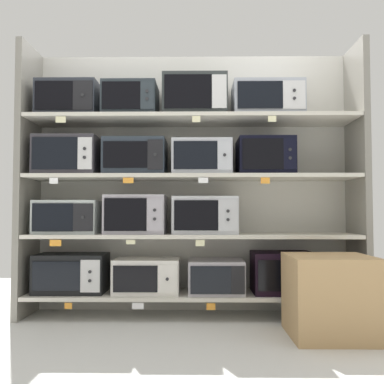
{
  "coord_description": "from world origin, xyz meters",
  "views": [
    {
      "loc": [
        0.05,
        -3.53,
        0.82
      ],
      "look_at": [
        0.0,
        0.0,
        0.98
      ],
      "focal_mm": 41.36,
      "sensor_mm": 36.0,
      "label": 1
    }
  ],
  "objects": [
    {
      "name": "price_tag_10",
      "position": [
        0.55,
        -0.23,
        1.06
      ],
      "size": [
        0.07,
        0.0,
        0.05
      ],
      "primitive_type": "cube",
      "color": "orange"
    },
    {
      "name": "microwave_4",
      "position": [
        -0.99,
        -0.0,
        0.78
      ],
      "size": [
        0.49,
        0.38,
        0.26
      ],
      "color": "#B1BBB8",
      "rests_on": "shelf_1"
    },
    {
      "name": "microwave_0",
      "position": [
        -0.96,
        -0.0,
        0.34
      ],
      "size": [
        0.55,
        0.35,
        0.31
      ],
      "color": "black",
      "rests_on": "shelf_0"
    },
    {
      "name": "shipping_carton",
      "position": [
        0.92,
        -0.56,
        0.27
      ],
      "size": [
        0.54,
        0.54,
        0.53
      ],
      "primitive_type": "cube",
      "color": "tan",
      "rests_on": "ground"
    },
    {
      "name": "microwave_2",
      "position": [
        0.19,
        -0.0,
        0.31
      ],
      "size": [
        0.43,
        0.41,
        0.26
      ],
      "color": "#A39DA4",
      "rests_on": "shelf_0"
    },
    {
      "name": "microwave_14",
      "position": [
        0.6,
        -0.0,
        1.72
      ],
      "size": [
        0.55,
        0.38,
        0.27
      ],
      "color": "#9EA4AF",
      "rests_on": "shelf_3"
    },
    {
      "name": "microwave_12",
      "position": [
        -0.49,
        -0.0,
        1.71
      ],
      "size": [
        0.42,
        0.41,
        0.27
      ],
      "color": "#262E34",
      "rests_on": "shelf_3"
    },
    {
      "name": "price_tag_6",
      "position": [
        0.06,
        -0.23,
        0.59
      ],
      "size": [
        0.07,
        0.0,
        0.05
      ],
      "primitive_type": "cube",
      "color": "beige"
    },
    {
      "name": "upright_left",
      "position": [
        -1.32,
        0.0,
        1.08
      ],
      "size": [
        0.05,
        0.46,
        2.16
      ],
      "primitive_type": "cube",
      "color": "gray",
      "rests_on": "ground"
    },
    {
      "name": "microwave_13",
      "position": [
        0.02,
        -0.0,
        1.74
      ],
      "size": [
        0.51,
        0.41,
        0.32
      ],
      "color": "#2B3131",
      "rests_on": "shelf_3"
    },
    {
      "name": "price_tag_1",
      "position": [
        -0.4,
        -0.23,
        0.13
      ],
      "size": [
        0.09,
        0.0,
        0.04
      ],
      "primitive_type": "cube",
      "color": "white"
    },
    {
      "name": "price_tag_2",
      "position": [
        0.14,
        -0.23,
        0.12
      ],
      "size": [
        0.07,
        0.0,
        0.05
      ],
      "primitive_type": "cube",
      "color": "orange"
    },
    {
      "name": "microwave_5",
      "position": [
        -0.45,
        -0.0,
        0.8
      ],
      "size": [
        0.47,
        0.39,
        0.31
      ],
      "color": "#A49FA8",
      "rests_on": "shelf_1"
    },
    {
      "name": "microwave_9",
      "position": [
        0.08,
        -0.0,
        1.25
      ],
      "size": [
        0.47,
        0.42,
        0.27
      ],
      "color": "#B4B8C0",
      "rests_on": "shelf_2"
    },
    {
      "name": "back_panel",
      "position": [
        0.0,
        0.25,
        1.08
      ],
      "size": [
        2.78,
        0.04,
        2.16
      ],
      "primitive_type": "cube",
      "color": "beige",
      "rests_on": "ground"
    },
    {
      "name": "price_tag_5",
      "position": [
        -0.45,
        -0.23,
        0.6
      ],
      "size": [
        0.07,
        0.0,
        0.03
      ],
      "primitive_type": "cube",
      "color": "beige"
    },
    {
      "name": "shelf_0",
      "position": [
        0.0,
        0.0,
        0.17
      ],
      "size": [
        2.58,
        0.46,
        0.03
      ],
      "primitive_type": "cube",
      "color": "beige",
      "rests_on": "ground"
    },
    {
      "name": "price_tag_4",
      "position": [
        -1.02,
        -0.23,
        0.59
      ],
      "size": [
        0.09,
        0.0,
        0.05
      ],
      "primitive_type": "cube",
      "color": "orange"
    },
    {
      "name": "microwave_6",
      "position": [
        0.1,
        -0.0,
        0.8
      ],
      "size": [
        0.51,
        0.39,
        0.29
      ],
      "color": "#B7B9BE",
      "rests_on": "shelf_1"
    },
    {
      "name": "shelf_3",
      "position": [
        0.0,
        0.0,
        1.56
      ],
      "size": [
        2.58,
        0.46,
        0.03
      ],
      "primitive_type": "cube",
      "color": "beige"
    },
    {
      "name": "microwave_10",
      "position": [
        0.58,
        -0.0,
        1.26
      ],
      "size": [
        0.43,
        0.42,
        0.29
      ],
      "color": "black",
      "rests_on": "shelf_2"
    },
    {
      "name": "microwave_8",
      "position": [
        -0.45,
        -0.0,
        1.26
      ],
      "size": [
        0.48,
        0.41,
        0.29
      ],
      "color": "#272F39",
      "rests_on": "shelf_2"
    },
    {
      "name": "microwave_3",
      "position": [
        0.71,
        -0.0,
        0.35
      ],
      "size": [
        0.47,
        0.38,
        0.32
      ],
      "color": "black",
      "rests_on": "shelf_0"
    },
    {
      "name": "price_tag_3",
      "position": [
        0.69,
        -0.23,
        0.13
      ],
      "size": [
        0.06,
        0.0,
        0.03
      ],
      "primitive_type": "cube",
      "color": "beige"
    },
    {
      "name": "microwave_7",
      "position": [
        -0.99,
        -0.0,
        1.27
      ],
      "size": [
        0.49,
        0.43,
        0.31
      ],
      "color": "#343137",
      "rests_on": "shelf_2"
    },
    {
      "name": "ground",
      "position": [
        0.0,
        -1.0,
        -0.01
      ],
      "size": [
        6.58,
        6.0,
        0.02
      ],
      "primitive_type": "cube",
      "color": "silver"
    },
    {
      "name": "upright_right",
      "position": [
        1.32,
        0.0,
        1.08
      ],
      "size": [
        0.05,
        0.46,
        2.16
      ],
      "primitive_type": "cube",
      "color": "gray",
      "rests_on": "ground"
    },
    {
      "name": "price_tag_0",
      "position": [
        -0.91,
        -0.23,
        0.13
      ],
      "size": [
        0.06,
        0.0,
        0.05
      ],
      "primitive_type": "cube",
      "color": "orange"
    },
    {
      "name": "microwave_1",
      "position": [
        -0.36,
        -0.0,
        0.32
      ],
      "size": [
        0.51,
        0.38,
        0.27
      ],
      "color": "silver",
      "rests_on": "shelf_0"
    },
    {
      "name": "price_tag_13",
      "position": [
        0.61,
        -0.23,
        1.52
      ],
      "size": [
        0.06,
        0.0,
        0.05
      ],
      "primitive_type": "cube",
      "color": "beige"
    },
    {
      "name": "shelf_1",
      "position": [
        0.0,
        0.0,
        0.63
      ],
      "size": [
        2.58,
        0.46,
        0.03
      ],
      "primitive_type": "cube",
      "color": "beige"
    },
    {
      "name": "shelf_2",
      "position": [
        0.0,
        0.0,
        1.1
      ],
      "size": [
        2.58,
        0.46,
        0.03
      ],
      "primitive_type": "cube",
      "color": "beige"
    },
    {
      "name": "price_tag_12",
      "position": [
        0.04,
        -0.23,
        1.52
      ],
      "size": [
        0.06,
        0.0,
        0.05
      ],
      "primitive_type": "cube",
      "color": "beige"
    },
    {
      "name": "price_tag_8",
      "position": [
        -0.48,
        -0.23,
        1.06
      ],
      "size": [
        0.08,
        0.0,
        0.04
      ],
      "primitive_type": "cube",
      "color": "orange"
    },
    {
      "name": "price_tag_7",
      "position": [
        -1.04,
        -0.23,
        1.06
      ],
      "size": [
        0.07,
        0.0,
        0.05
      ],
      "primitive_type": "cube",
      "color": "white"
    },
    {
      "name": "price_tag_9",
      "position": [
        0.09,
        -0.23,
        1.06
      ],
      "size": [
        0.07,
        0.0,
        0.04
      ],
      "primitive_type": "cube",
      "color": "white"
    },
    {
      "name": "microwave_11",
      "position": [
        -0.99,
        -0.0,
        1.72
      ],
      "size": [
        0.48,
        0.35,
        0.29
      ],
      "color": "#282C35",
      "rests_on": "shelf_3"
    },
    {
      "name": "price_tag_11",
      "position": [
        -0.99,
        -0.23,
        1.52
      ],
      "size": [
        0.08,
        0.0,
        0.05
      ],
      "primitive_type": "cube",
      "color": "beige"
    }
  ]
}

